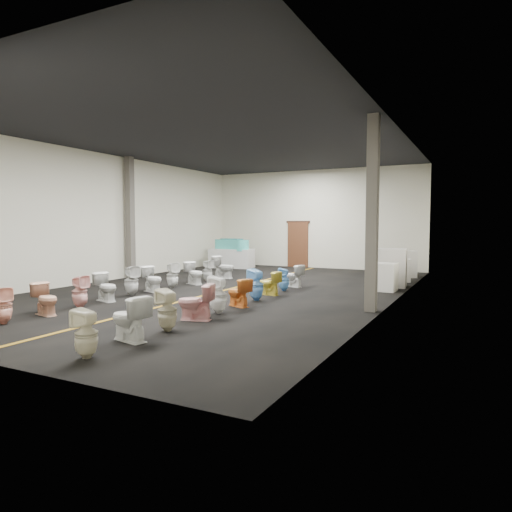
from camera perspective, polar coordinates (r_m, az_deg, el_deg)
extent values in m
plane|color=black|center=(14.13, -3.64, -4.22)|extent=(16.00, 16.00, 0.00)
plane|color=black|center=(14.20, -3.73, 14.05)|extent=(16.00, 16.00, 0.00)
plane|color=beige|center=(21.27, 7.35, 4.60)|extent=(10.00, 0.00, 10.00)
plane|color=beige|center=(17.08, -18.35, 4.58)|extent=(0.00, 16.00, 16.00)
plane|color=beige|center=(12.24, 17.01, 4.90)|extent=(0.00, 16.00, 16.00)
cube|color=#8C6114|center=(14.13, -3.64, -4.21)|extent=(0.12, 15.60, 0.01)
cube|color=#562D19|center=(21.52, 5.26, 1.42)|extent=(1.00, 0.10, 2.10)
cube|color=#331C11|center=(21.51, 5.29, 4.27)|extent=(1.15, 0.08, 0.10)
cube|color=#59544C|center=(17.63, -15.46, 4.61)|extent=(0.25, 0.25, 4.50)
cube|color=#59544C|center=(10.81, 14.34, 5.08)|extent=(0.25, 0.25, 4.50)
cube|color=silver|center=(21.15, -3.05, -0.28)|extent=(2.08, 1.24, 0.87)
cube|color=#46CAC0|center=(21.11, -3.06, 1.38)|extent=(1.30, 0.87, 0.50)
cylinder|color=#46CAC0|center=(21.50, -4.28, 1.42)|extent=(0.66, 0.66, 0.50)
cylinder|color=#46CAC0|center=(20.73, -1.79, 1.33)|extent=(0.66, 0.66, 0.50)
cube|color=teal|center=(21.10, -3.06, 1.92)|extent=(1.06, 0.64, 0.20)
cube|color=white|center=(14.35, 15.83, -2.55)|extent=(0.69, 0.69, 0.84)
cube|color=silver|center=(15.41, 16.63, -1.39)|extent=(0.98, 0.98, 1.23)
cube|color=beige|center=(16.89, 17.51, -1.68)|extent=(0.85, 0.85, 0.80)
cube|color=silver|center=(18.30, 18.25, -0.94)|extent=(0.90, 0.90, 1.01)
imported|color=#FCB198|center=(10.58, -29.07, -5.43)|extent=(0.45, 0.45, 0.77)
imported|color=#E1A281|center=(11.19, -24.78, -4.91)|extent=(0.78, 0.55, 0.72)
imported|color=beige|center=(11.80, -21.17, -4.17)|extent=(0.37, 0.36, 0.80)
imported|color=white|center=(12.61, -18.21, -3.70)|extent=(0.82, 0.60, 0.75)
imported|color=silver|center=(13.32, -15.30, -3.00)|extent=(0.49, 0.48, 0.86)
imported|color=white|center=(13.96, -12.80, -2.84)|extent=(0.85, 0.64, 0.76)
imported|color=white|center=(14.66, -10.40, -2.37)|extent=(0.48, 0.47, 0.82)
imported|color=white|center=(15.47, -7.69, -2.13)|extent=(0.83, 0.64, 0.75)
imported|color=silver|center=(16.18, -6.08, -1.83)|extent=(0.40, 0.39, 0.76)
imported|color=silver|center=(17.05, -4.03, -1.39)|extent=(0.82, 0.47, 0.84)
imported|color=beige|center=(7.42, -20.47, -9.07)|extent=(0.39, 0.38, 0.76)
imported|color=white|center=(8.25, -15.57, -7.49)|extent=(0.87, 0.61, 0.80)
imported|color=beige|center=(8.82, -11.03, -6.67)|extent=(0.46, 0.45, 0.81)
imported|color=#F3AAA9|center=(9.72, -7.58, -5.72)|extent=(0.84, 0.60, 0.78)
imported|color=white|center=(10.38, -4.73, -4.85)|extent=(0.45, 0.45, 0.86)
imported|color=orange|center=(11.23, -2.23, -4.56)|extent=(0.79, 0.63, 0.70)
imported|color=#7FBCF0|center=(12.07, 0.03, -3.62)|extent=(0.49, 0.48, 0.84)
imported|color=yellow|center=(13.03, 1.63, -3.40)|extent=(0.72, 0.48, 0.68)
imported|color=#6CAFE7|center=(13.83, 3.52, -2.95)|extent=(0.38, 0.37, 0.70)
imported|color=white|center=(14.73, 4.61, -2.47)|extent=(0.79, 0.59, 0.72)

